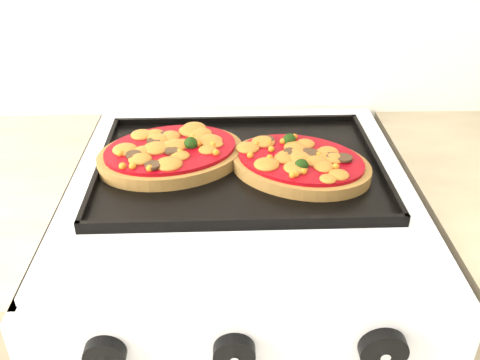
{
  "coord_description": "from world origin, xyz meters",
  "views": [
    {
      "loc": [
        -0.03,
        0.91,
        1.39
      ],
      "look_at": [
        -0.01,
        1.68,
        0.92
      ],
      "focal_mm": 40.0,
      "sensor_mm": 36.0,
      "label": 1
    }
  ],
  "objects_px": {
    "stove": "(240,357)",
    "baking_tray": "(239,164)",
    "pizza_left": "(171,152)",
    "pizza_right": "(300,162)"
  },
  "relations": [
    {
      "from": "stove",
      "to": "baking_tray",
      "type": "distance_m",
      "value": 0.47
    },
    {
      "from": "stove",
      "to": "baking_tray",
      "type": "xyz_separation_m",
      "value": [
        -0.0,
        0.03,
        0.47
      ]
    },
    {
      "from": "pizza_left",
      "to": "pizza_right",
      "type": "bearing_deg",
      "value": -9.76
    },
    {
      "from": "stove",
      "to": "pizza_right",
      "type": "xyz_separation_m",
      "value": [
        0.1,
        0.01,
        0.48
      ]
    },
    {
      "from": "baking_tray",
      "to": "pizza_left",
      "type": "distance_m",
      "value": 0.12
    },
    {
      "from": "baking_tray",
      "to": "pizza_left",
      "type": "xyz_separation_m",
      "value": [
        -0.12,
        0.02,
        0.02
      ]
    },
    {
      "from": "stove",
      "to": "pizza_left",
      "type": "height_order",
      "value": "pizza_left"
    },
    {
      "from": "baking_tray",
      "to": "pizza_right",
      "type": "distance_m",
      "value": 0.11
    },
    {
      "from": "stove",
      "to": "pizza_left",
      "type": "relative_size",
      "value": 3.49
    },
    {
      "from": "baking_tray",
      "to": "pizza_left",
      "type": "height_order",
      "value": "pizza_left"
    }
  ]
}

